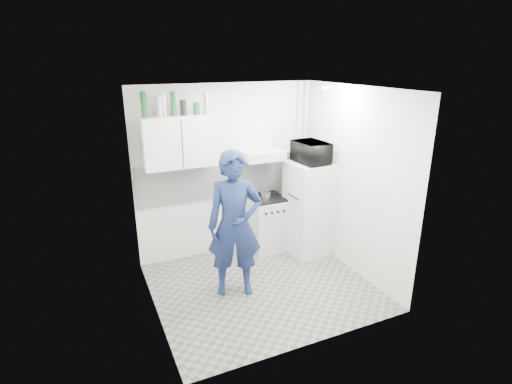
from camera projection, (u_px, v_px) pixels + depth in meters
name	position (u px, v px, depth m)	size (l,w,h in m)	color
floor	(262.00, 286.00, 5.39)	(2.80, 2.80, 0.00)	gray
ceiling	(263.00, 88.00, 4.56)	(2.80, 2.80, 0.00)	white
wall_back	(227.00, 171.00, 6.05)	(2.80, 2.80, 0.00)	white
wall_left	(148.00, 213.00, 4.42)	(2.60, 2.60, 0.00)	white
wall_right	(354.00, 182.00, 5.52)	(2.60, 2.60, 0.00)	white
person	(235.00, 225.00, 5.00)	(0.69, 0.45, 1.89)	#17234B
stove	(267.00, 224.00, 6.33)	(0.53, 0.53, 0.85)	silver
fridge	(309.00, 208.00, 6.15)	(0.60, 0.60, 1.46)	white
stove_top	(267.00, 198.00, 6.19)	(0.51, 0.51, 0.03)	black
saucepan	(266.00, 195.00, 6.13)	(0.16, 0.16, 0.09)	silver
microwave	(311.00, 152.00, 5.86)	(0.38, 0.57, 0.31)	black
bottle_a	(144.00, 104.00, 5.10)	(0.08, 0.08, 0.33)	#144C1E
bottle_b	(159.00, 106.00, 5.18)	(0.07, 0.07, 0.27)	#B2B7BC
bottle_c	(164.00, 106.00, 5.21)	(0.07, 0.07, 0.27)	silver
bottle_d	(173.00, 104.00, 5.25)	(0.07, 0.07, 0.32)	#144C1E
canister_a	(183.00, 108.00, 5.32)	(0.08, 0.08, 0.20)	black
canister_b	(196.00, 108.00, 5.39)	(0.09, 0.09, 0.16)	#144C1E
bottle_e	(206.00, 103.00, 5.43)	(0.07, 0.07, 0.28)	silver
upper_cabinet	(179.00, 142.00, 5.43)	(1.00, 0.35, 0.70)	white
range_hood	(261.00, 154.00, 5.92)	(0.60, 0.50, 0.14)	silver
backsplash	(228.00, 178.00, 6.07)	(2.74, 0.03, 0.60)	white
pipe_a	(304.00, 163.00, 6.49)	(0.05, 0.05, 2.60)	silver
pipe_b	(297.00, 164.00, 6.44)	(0.04, 0.04, 2.60)	silver
ceiling_spot_fixture	(326.00, 87.00, 5.13)	(0.10, 0.10, 0.02)	white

